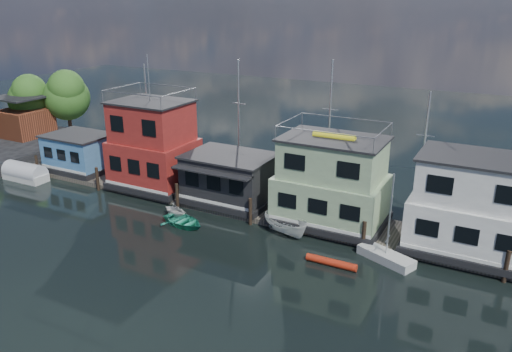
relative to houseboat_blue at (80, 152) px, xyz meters
The scene contains 16 objects.
ground 21.75m from the houseboat_blue, 33.69° to the right, with size 160.00×160.00×0.00m, color black.
dock 18.11m from the houseboat_blue, ahead, with size 48.00×5.00×0.40m, color #595147.
houseboat_blue is the anchor object (origin of this frame).
houseboat_red 9.69m from the houseboat_blue, ahead, with size 7.40×5.90×11.86m.
houseboat_dark 17.50m from the houseboat_blue, ahead, with size 7.40×6.10×4.06m.
houseboat_green 26.53m from the houseboat_blue, ahead, with size 8.40×5.90×7.03m.
houseboat_white 36.52m from the houseboat_blue, ahead, with size 8.40×5.90×6.66m.
pilings 17.92m from the houseboat_blue, ahead, with size 42.28×0.28×2.20m.
background_masts 23.77m from the houseboat_blue, 14.77° to the left, with size 36.40×0.16×12.00m.
shore 13.32m from the houseboat_blue, 163.07° to the left, with size 12.40×15.72×8.24m.
dinghy_teal 17.47m from the houseboat_blue, 18.17° to the right, with size 2.66×3.73×0.77m, color #279070.
dinghy_white 15.57m from the houseboat_blue, 16.27° to the right, with size 1.97×2.29×1.20m, color silver.
tarp_runabout 5.43m from the houseboat_blue, 128.49° to the right, with size 4.65×1.93×1.88m.
day_sailer 32.06m from the houseboat_blue, ahead, with size 4.15×2.73×6.23m.
red_kayak 29.46m from the houseboat_blue, 11.62° to the right, with size 0.51×0.51×3.45m, color #B62913.
motorboat 24.47m from the houseboat_blue, ahead, with size 1.54×4.10×1.58m, color white.
Camera 1 is at (20.03, -21.99, 16.64)m, focal length 35.00 mm.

